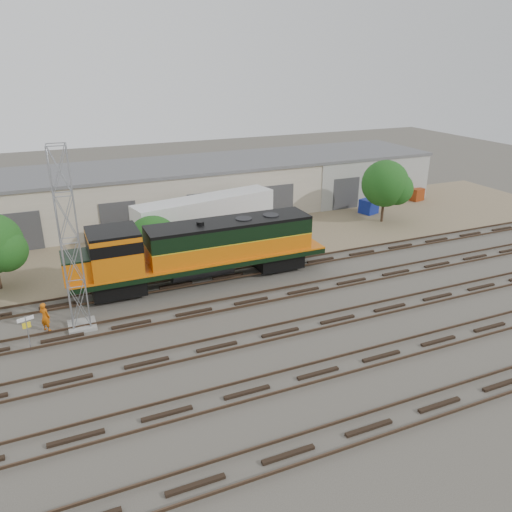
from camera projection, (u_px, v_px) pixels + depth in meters
name	position (u px, v px, depth m)	size (l,w,h in m)	color
ground	(260.00, 312.00, 32.38)	(140.00, 140.00, 0.00)	#47423A
dirt_strip	(193.00, 239.00, 45.16)	(80.00, 16.00, 0.02)	#726047
tracks	(280.00, 332.00, 29.80)	(80.00, 20.40, 0.28)	black
warehouse	(170.00, 191.00, 50.99)	(58.40, 10.40, 5.30)	beige
locomotive	(197.00, 249.00, 35.69)	(18.80, 3.30, 4.52)	black
signal_tower	(70.00, 245.00, 28.58)	(1.63, 1.63, 11.07)	gray
sign_post	(27.00, 327.00, 27.53)	(0.86, 0.29, 2.17)	gray
worker	(45.00, 317.00, 29.84)	(0.67, 0.44, 1.85)	#CF5C0B
semi_trailer	(209.00, 213.00, 44.21)	(13.24, 5.17, 4.00)	silver
dumpster_blue	(369.00, 206.00, 52.48)	(1.60, 1.50, 1.50)	navy
dumpster_red	(416.00, 194.00, 57.30)	(1.50, 1.40, 1.40)	maroon
tree_mid	(157.00, 244.00, 39.03)	(4.45, 4.23, 4.23)	#382619
tree_east	(388.00, 185.00, 48.64)	(4.80, 4.57, 6.17)	#382619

